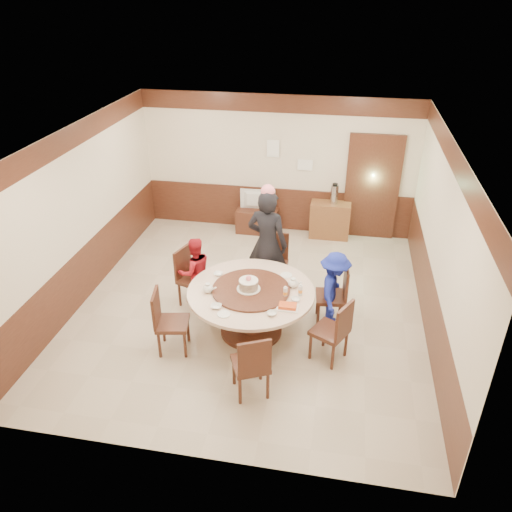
% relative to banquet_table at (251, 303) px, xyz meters
% --- Properties ---
extents(room, '(6.00, 6.04, 2.84)m').
position_rel_banquet_table_xyz_m(room, '(-0.13, 0.67, 0.55)').
color(room, '#C0B099').
rests_on(room, ground).
extents(banquet_table, '(1.85, 1.85, 0.78)m').
position_rel_banquet_table_xyz_m(banquet_table, '(0.00, 0.00, 0.00)').
color(banquet_table, '#442015').
rests_on(banquet_table, ground).
extents(chair_0, '(0.49, 0.48, 0.97)m').
position_rel_banquet_table_xyz_m(chair_0, '(1.17, 0.49, -0.23)').
color(chair_0, '#442015').
rests_on(chair_0, ground).
extents(chair_1, '(0.44, 0.45, 0.97)m').
position_rel_banquet_table_xyz_m(chair_1, '(0.15, 1.29, -0.23)').
color(chair_1, '#442015').
rests_on(chair_1, ground).
extents(chair_2, '(0.56, 0.55, 0.97)m').
position_rel_banquet_table_xyz_m(chair_2, '(-1.07, 0.60, -0.23)').
color(chair_2, '#442015').
rests_on(chair_2, ground).
extents(chair_3, '(0.52, 0.51, 0.97)m').
position_rel_banquet_table_xyz_m(chair_3, '(-1.04, -0.59, -0.23)').
color(chair_3, '#442015').
rests_on(chair_3, ground).
extents(chair_4, '(0.58, 0.59, 0.97)m').
position_rel_banquet_table_xyz_m(chair_4, '(0.24, -1.24, -0.23)').
color(chair_4, '#442015').
rests_on(chair_4, ground).
extents(chair_5, '(0.60, 0.60, 0.97)m').
position_rel_banquet_table_xyz_m(chair_5, '(1.19, -0.38, -0.23)').
color(chair_5, '#442015').
rests_on(chair_5, ground).
extents(person_standing, '(0.76, 0.59, 1.87)m').
position_rel_banquet_table_xyz_m(person_standing, '(0.05, 1.12, 0.40)').
color(person_standing, black).
rests_on(person_standing, ground).
extents(person_red, '(0.72, 0.69, 1.17)m').
position_rel_banquet_table_xyz_m(person_red, '(-1.04, 0.62, 0.05)').
color(person_red, '#AB1621').
rests_on(person_red, ground).
extents(person_blue, '(0.51, 0.83, 1.23)m').
position_rel_banquet_table_xyz_m(person_blue, '(1.18, 0.43, 0.08)').
color(person_blue, '#172395').
rests_on(person_blue, ground).
extents(birthday_cake, '(0.34, 0.34, 0.22)m').
position_rel_banquet_table_xyz_m(birthday_cake, '(-0.03, -0.02, 0.33)').
color(birthday_cake, white).
rests_on(birthday_cake, banquet_table).
extents(teapot_left, '(0.17, 0.15, 0.13)m').
position_rel_banquet_table_xyz_m(teapot_left, '(-0.60, -0.16, 0.28)').
color(teapot_left, white).
rests_on(teapot_left, banquet_table).
extents(teapot_right, '(0.17, 0.15, 0.13)m').
position_rel_banquet_table_xyz_m(teapot_right, '(0.59, 0.20, 0.28)').
color(teapot_right, white).
rests_on(teapot_right, banquet_table).
extents(bowl_0, '(0.14, 0.14, 0.03)m').
position_rel_banquet_table_xyz_m(bowl_0, '(-0.57, 0.33, 0.23)').
color(bowl_0, white).
rests_on(bowl_0, banquet_table).
extents(bowl_1, '(0.14, 0.14, 0.04)m').
position_rel_banquet_table_xyz_m(bowl_1, '(0.39, -0.54, 0.24)').
color(bowl_1, white).
rests_on(bowl_1, banquet_table).
extents(bowl_2, '(0.15, 0.15, 0.04)m').
position_rel_banquet_table_xyz_m(bowl_2, '(-0.39, -0.51, 0.24)').
color(bowl_2, white).
rests_on(bowl_2, banquet_table).
extents(bowl_3, '(0.13, 0.13, 0.04)m').
position_rel_banquet_table_xyz_m(bowl_3, '(0.66, -0.15, 0.24)').
color(bowl_3, white).
rests_on(bowl_3, banquet_table).
extents(saucer_near, '(0.18, 0.18, 0.01)m').
position_rel_banquet_table_xyz_m(saucer_near, '(-0.25, -0.65, 0.22)').
color(saucer_near, white).
rests_on(saucer_near, banquet_table).
extents(saucer_far, '(0.18, 0.18, 0.01)m').
position_rel_banquet_table_xyz_m(saucer_far, '(0.45, 0.50, 0.22)').
color(saucer_far, white).
rests_on(saucer_far, banquet_table).
extents(shrimp_platter, '(0.30, 0.20, 0.06)m').
position_rel_banquet_table_xyz_m(shrimp_platter, '(0.58, -0.35, 0.24)').
color(shrimp_platter, white).
rests_on(shrimp_platter, banquet_table).
extents(bottle_0, '(0.06, 0.06, 0.16)m').
position_rel_banquet_table_xyz_m(bottle_0, '(0.51, -0.09, 0.30)').
color(bottle_0, silver).
rests_on(bottle_0, banquet_table).
extents(bottle_1, '(0.06, 0.06, 0.16)m').
position_rel_banquet_table_xyz_m(bottle_1, '(0.71, 0.00, 0.30)').
color(bottle_1, silver).
rests_on(bottle_1, banquet_table).
extents(tv_stand, '(0.85, 0.45, 0.50)m').
position_rel_banquet_table_xyz_m(tv_stand, '(-0.52, 3.40, -0.28)').
color(tv_stand, '#442015').
rests_on(tv_stand, ground).
extents(television, '(0.73, 0.13, 0.42)m').
position_rel_banquet_table_xyz_m(television, '(-0.52, 3.40, 0.18)').
color(television, gray).
rests_on(television, tv_stand).
extents(side_cabinet, '(0.80, 0.40, 0.75)m').
position_rel_banquet_table_xyz_m(side_cabinet, '(0.98, 3.43, -0.16)').
color(side_cabinet, brown).
rests_on(side_cabinet, ground).
extents(thermos, '(0.15, 0.15, 0.38)m').
position_rel_banquet_table_xyz_m(thermos, '(1.03, 3.43, 0.41)').
color(thermos, silver).
rests_on(thermos, side_cabinet).
extents(notice_left, '(0.25, 0.00, 0.35)m').
position_rel_banquet_table_xyz_m(notice_left, '(-0.24, 3.61, 1.22)').
color(notice_left, white).
rests_on(notice_left, room).
extents(notice_right, '(0.30, 0.00, 0.22)m').
position_rel_banquet_table_xyz_m(notice_right, '(0.41, 3.61, 0.92)').
color(notice_right, white).
rests_on(notice_right, room).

